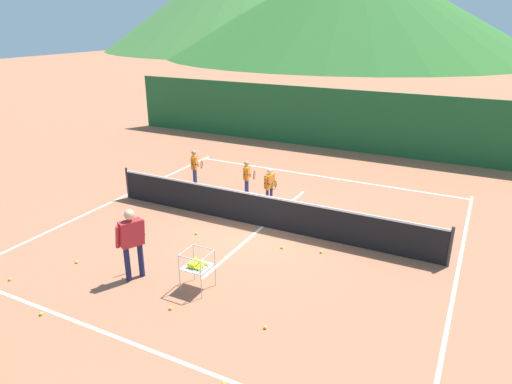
{
  "coord_description": "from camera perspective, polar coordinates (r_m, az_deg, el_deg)",
  "views": [
    {
      "loc": [
        5.29,
        -10.8,
        5.63
      ],
      "look_at": [
        -0.25,
        0.07,
        1.0
      ],
      "focal_mm": 32.24,
      "sensor_mm": 36.0,
      "label": 1
    }
  ],
  "objects": [
    {
      "name": "tennis_ball_7",
      "position": [
        11.95,
        8.08,
        -7.36
      ],
      "size": [
        0.07,
        0.07,
        0.07
      ],
      "primitive_type": "sphere",
      "color": "yellow",
      "rests_on": "ground"
    },
    {
      "name": "line_sideline_west",
      "position": [
        16.1,
        -16.14,
        -0.53
      ],
      "size": [
        0.08,
        10.68,
        0.01
      ],
      "primitive_type": "cube",
      "color": "white",
      "rests_on": "ground"
    },
    {
      "name": "tennis_ball_0",
      "position": [
        8.16,
        -4.0,
        -22.62
      ],
      "size": [
        0.07,
        0.07,
        0.07
      ],
      "primitive_type": "sphere",
      "color": "yellow",
      "rests_on": "ground"
    },
    {
      "name": "tennis_ball_1",
      "position": [
        12.2,
        -21.36,
        -8.08
      ],
      "size": [
        0.07,
        0.07,
        0.07
      ],
      "primitive_type": "sphere",
      "color": "yellow",
      "rests_on": "ground"
    },
    {
      "name": "tennis_net",
      "position": [
        13.07,
        0.85,
        -2.32
      ],
      "size": [
        10.05,
        0.08,
        1.05
      ],
      "color": "#333338",
      "rests_on": "ground"
    },
    {
      "name": "line_service_center",
      "position": [
        13.28,
        0.84,
        -4.29
      ],
      "size": [
        0.08,
        6.37,
        0.01
      ],
      "primitive_type": "cube",
      "color": "white",
      "rests_on": "ground"
    },
    {
      "name": "line_baseline_near",
      "position": [
        9.28,
        -15.57,
        -17.45
      ],
      "size": [
        10.48,
        0.08,
        0.01
      ],
      "primitive_type": "cube",
      "color": "white",
      "rests_on": "ground"
    },
    {
      "name": "student_2",
      "position": [
        14.45,
        1.7,
        1.05
      ],
      "size": [
        0.41,
        0.64,
        1.25
      ],
      "color": "navy",
      "rests_on": "ground"
    },
    {
      "name": "hill_1",
      "position": [
        77.17,
        11.77,
        21.86
      ],
      "size": [
        56.98,
        56.98,
        15.19
      ],
      "primitive_type": "cone",
      "color": "#2D6628",
      "rests_on": "ground"
    },
    {
      "name": "tennis_ball_3",
      "position": [
        10.54,
        -25.12,
        -13.53
      ],
      "size": [
        0.07,
        0.07,
        0.07
      ],
      "primitive_type": "sphere",
      "color": "yellow",
      "rests_on": "ground"
    },
    {
      "name": "line_baseline_far",
      "position": [
        17.6,
        8.08,
        1.93
      ],
      "size": [
        10.48,
        0.08,
        0.01
      ],
      "primitive_type": "cube",
      "color": "white",
      "rests_on": "ground"
    },
    {
      "name": "ball_cart",
      "position": [
        10.22,
        -7.41,
        -8.95
      ],
      "size": [
        0.58,
        0.58,
        0.9
      ],
      "color": "#B7B7BC",
      "rests_on": "ground"
    },
    {
      "name": "tennis_ball_10",
      "position": [
        11.67,
        -7.55,
        -8.07
      ],
      "size": [
        0.07,
        0.07,
        0.07
      ],
      "primitive_type": "sphere",
      "color": "yellow",
      "rests_on": "ground"
    },
    {
      "name": "tennis_ball_6",
      "position": [
        9.91,
        -10.56,
        -13.99
      ],
      "size": [
        0.07,
        0.07,
        0.07
      ],
      "primitive_type": "sphere",
      "color": "yellow",
      "rests_on": "ground"
    },
    {
      "name": "ground_plane",
      "position": [
        13.28,
        0.84,
        -4.31
      ],
      "size": [
        120.0,
        120.0,
        0.0
      ],
      "primitive_type": "plane",
      "color": "#A86647"
    },
    {
      "name": "windscreen_fence",
      "position": [
        20.96,
        11.95,
        8.59
      ],
      "size": [
        23.05,
        0.08,
        2.73
      ],
      "primitive_type": "cube",
      "color": "#1E5B2D",
      "rests_on": "ground"
    },
    {
      "name": "tennis_ball_5",
      "position": [
        9.26,
        1.16,
        -16.43
      ],
      "size": [
        0.07,
        0.07,
        0.07
      ],
      "primitive_type": "sphere",
      "color": "yellow",
      "rests_on": "ground"
    },
    {
      "name": "instructor",
      "position": [
        10.69,
        -15.16,
        -5.5
      ],
      "size": [
        0.53,
        0.85,
        1.71
      ],
      "color": "#191E4C",
      "rests_on": "ground"
    },
    {
      "name": "tennis_ball_8",
      "position": [
        12.9,
        -7.43,
        -5.11
      ],
      "size": [
        0.07,
        0.07,
        0.07
      ],
      "primitive_type": "sphere",
      "color": "yellow",
      "rests_on": "ground"
    },
    {
      "name": "line_sideline_east",
      "position": [
        12.18,
        23.82,
        -8.69
      ],
      "size": [
        0.08,
        10.68,
        0.01
      ],
      "primitive_type": "cube",
      "color": "white",
      "rests_on": "ground"
    },
    {
      "name": "tennis_ball_9",
      "position": [
        12.09,
        -28.23,
        -9.51
      ],
      "size": [
        0.07,
        0.07,
        0.07
      ],
      "primitive_type": "sphere",
      "color": "yellow",
      "rests_on": "ground"
    },
    {
      "name": "student_1",
      "position": [
        15.38,
        -1.13,
        2.15
      ],
      "size": [
        0.52,
        0.51,
        1.19
      ],
      "color": "navy",
      "rests_on": "ground"
    },
    {
      "name": "student_0",
      "position": [
        16.49,
        -7.62,
        3.43
      ],
      "size": [
        0.59,
        0.52,
        1.27
      ],
      "color": "navy",
      "rests_on": "ground"
    },
    {
      "name": "tennis_ball_2",
      "position": [
        12.07,
        3.24,
        -6.87
      ],
      "size": [
        0.07,
        0.07,
        0.07
      ],
      "primitive_type": "sphere",
      "color": "yellow",
      "rests_on": "ground"
    }
  ]
}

